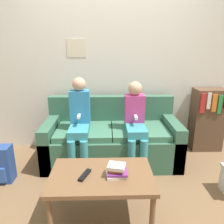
% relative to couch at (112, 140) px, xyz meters
% --- Properties ---
extents(ground_plane, '(10.00, 10.00, 0.00)m').
position_rel_couch_xyz_m(ground_plane, '(0.00, -0.50, -0.28)').
color(ground_plane, brown).
extents(wall_back, '(8.00, 0.06, 2.60)m').
position_rel_couch_xyz_m(wall_back, '(-0.00, 0.48, 1.02)').
color(wall_back, silver).
rests_on(wall_back, ground_plane).
extents(couch, '(1.71, 0.77, 0.82)m').
position_rel_couch_xyz_m(couch, '(0.00, 0.00, 0.00)').
color(couch, '#38664C').
rests_on(couch, ground_plane).
extents(coffee_table, '(0.88, 0.56, 0.44)m').
position_rel_couch_xyz_m(coffee_table, '(-0.12, -1.05, 0.11)').
color(coffee_table, brown).
rests_on(coffee_table, ground_plane).
extents(person_left, '(0.24, 0.54, 1.12)m').
position_rel_couch_xyz_m(person_left, '(-0.39, -0.18, 0.34)').
color(person_left, teal).
rests_on(person_left, ground_plane).
extents(person_right, '(0.24, 0.54, 1.07)m').
position_rel_couch_xyz_m(person_right, '(0.28, -0.18, 0.32)').
color(person_right, teal).
rests_on(person_right, ground_plane).
extents(tv_remote, '(0.10, 0.17, 0.02)m').
position_rel_couch_xyz_m(tv_remote, '(-0.25, -1.07, 0.17)').
color(tv_remote, black).
rests_on(tv_remote, coffee_table).
extents(book_stack, '(0.18, 0.15, 0.11)m').
position_rel_couch_xyz_m(book_stack, '(0.01, -1.08, 0.21)').
color(book_stack, silver).
rests_on(book_stack, coffee_table).
extents(bookshelf, '(0.44, 0.29, 0.90)m').
position_rel_couch_xyz_m(bookshelf, '(1.39, 0.29, 0.17)').
color(bookshelf, brown).
rests_on(bookshelf, ground_plane).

